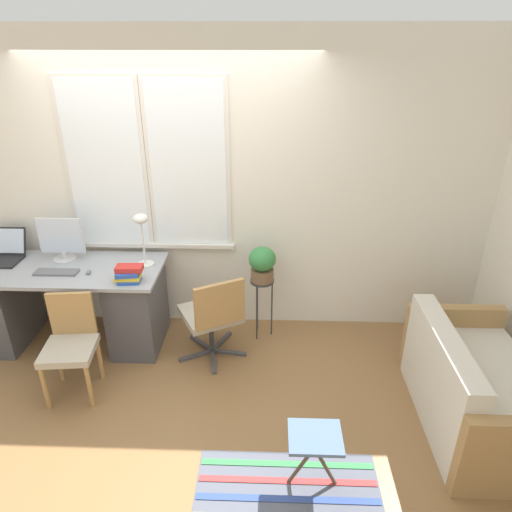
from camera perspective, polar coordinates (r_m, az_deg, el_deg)
name	(u,v)px	position (r m, az deg, el deg)	size (l,w,h in m)	color
ground_plane	(171,367)	(4.14, -10.60, -13.51)	(14.00, 14.00, 0.00)	olive
wall_back_with_window	(176,189)	(4.20, -10.03, 8.23)	(9.00, 0.12, 2.70)	white
desk	(70,303)	(4.49, -22.28, -5.51)	(1.73, 0.72, 0.77)	#9EA3A8
laptop	(4,254)	(4.70, -28.93, 0.24)	(0.31, 0.35, 0.25)	black
monitor	(61,240)	(4.40, -23.17, 1.90)	(0.40, 0.20, 0.40)	silver
keyboard	(56,272)	(4.25, -23.68, -1.87)	(0.37, 0.12, 0.02)	slate
mouse	(89,272)	(4.13, -20.20, -1.89)	(0.04, 0.06, 0.03)	slate
desk_lamp	(141,227)	(4.01, -14.13, 3.51)	(0.15, 0.15, 0.48)	white
book_stack	(129,274)	(3.87, -15.64, -2.18)	(0.23, 0.17, 0.14)	#2851B2
desk_chair_wooden	(70,343)	(3.89, -22.19, -10.02)	(0.42, 0.43, 0.81)	#B2844C
office_chair_swivel	(213,315)	(3.96, -5.38, -7.36)	(0.63, 0.63, 0.83)	#47474C
couch_loveseat	(475,392)	(3.78, 25.70, -15.03)	(0.78, 1.32, 0.75)	silver
plant_stand	(262,288)	(4.20, 0.76, -4.06)	(0.22, 0.22, 0.59)	#333338
potted_plant	(262,263)	(4.08, 0.79, -0.90)	(0.24, 0.24, 0.32)	brown
floor_rug_striped	(288,490)	(3.24, 3.99, -27.15)	(1.17, 0.58, 0.01)	#565B6B
folding_stool	(315,442)	(3.01, 7.36, -22.05)	(0.33, 0.28, 0.42)	slate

